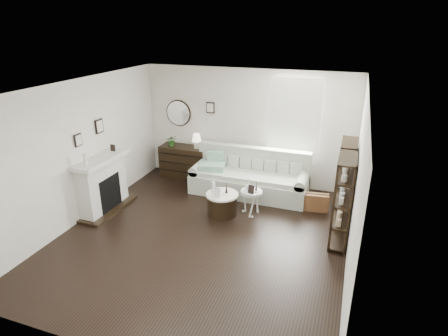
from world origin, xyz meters
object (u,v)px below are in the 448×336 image
at_px(dresser, 185,162).
at_px(pedestal_table, 252,193).
at_px(sofa, 250,179).
at_px(drum_table, 222,204).

xyz_separation_m(dresser, pedestal_table, (2.11, -1.36, 0.08)).
height_order(sofa, drum_table, sofa).
xyz_separation_m(sofa, dresser, (-1.80, 0.39, 0.06)).
bearing_deg(pedestal_table, sofa, 107.76).
relative_size(sofa, dresser, 2.20).
distance_m(drum_table, pedestal_table, 0.64).
bearing_deg(sofa, drum_table, -101.70).
height_order(drum_table, pedestal_table, pedestal_table).
height_order(sofa, dresser, sofa).
height_order(dresser, pedestal_table, dresser).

